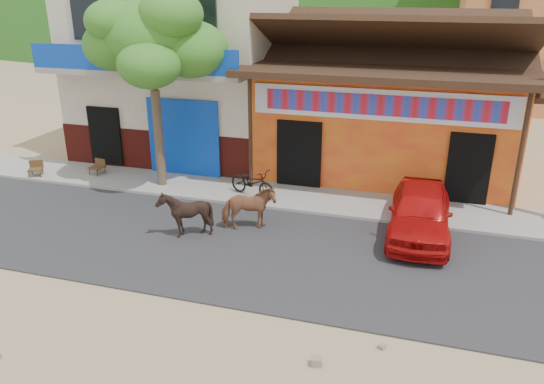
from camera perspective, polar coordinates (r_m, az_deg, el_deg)
The scene contains 12 objects.
ground at distance 10.90m, azimuth -4.16°, elevation -12.52°, with size 120.00×120.00×0.00m, color #9E825B.
road at distance 12.92m, azimuth -0.24°, elevation -6.53°, with size 60.00×5.00×0.04m, color #28282B.
sidewalk at distance 15.97m, azimuth 3.41°, elevation -0.75°, with size 60.00×2.00×0.12m, color gray.
dance_club at distance 18.95m, azimuth 12.35°, elevation 7.89°, with size 8.00×6.00×3.60m, color orange.
cafe_building at distance 20.58m, azimuth -9.13°, elevation 13.97°, with size 7.00×6.00×7.00m, color beige.
tree at distance 16.54m, azimuth -12.48°, elevation 10.64°, with size 3.00×3.00×6.00m, color #2D721E, non-canonical shape.
cow_tan at distance 13.84m, azimuth -2.54°, elevation -1.77°, with size 0.64×1.40×1.18m, color #975D3C.
cow_dark at distance 13.63m, azimuth -9.34°, elevation -2.30°, with size 0.99×1.12×1.23m, color black.
red_car at distance 14.01m, azimuth 15.63°, elevation -2.02°, with size 1.53×3.81×1.30m, color #BA0E0D.
scooter at distance 15.86m, azimuth -2.12°, elevation 1.04°, with size 0.58×1.66×0.87m, color black.
cafe_chair_left at distance 18.67m, azimuth -18.41°, elevation 3.19°, with size 0.43×0.43×0.93m, color #4F361A, non-canonical shape.
cafe_chair_right at distance 19.24m, azimuth -24.18°, elevation 2.91°, with size 0.43×0.43×0.92m, color #462D17, non-canonical shape.
Camera 1 is at (3.33, -8.41, 6.07)m, focal length 35.00 mm.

